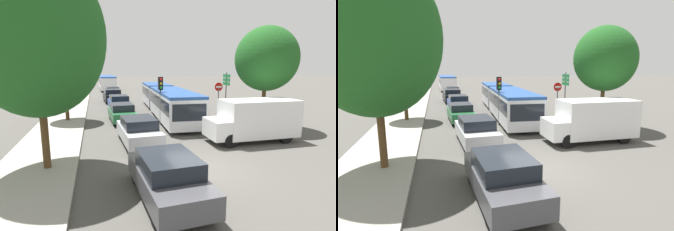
# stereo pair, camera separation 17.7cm
# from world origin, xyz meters

# --- Properties ---
(ground_plane) EXTENTS (200.00, 200.00, 0.00)m
(ground_plane) POSITION_xyz_m (0.00, 0.00, 0.00)
(ground_plane) COLOR #4F4C47
(kerb_strip_left) EXTENTS (3.20, 49.29, 0.14)m
(kerb_strip_left) POSITION_xyz_m (-6.40, 19.65, 0.07)
(kerb_strip_left) COLOR #9E998E
(kerb_strip_left) RESTS_ON ground
(articulated_bus) EXTENTS (3.54, 15.91, 2.34)m
(articulated_bus) POSITION_xyz_m (1.91, 12.77, 1.35)
(articulated_bus) COLOR silver
(articulated_bus) RESTS_ON ground
(city_bus_rear) EXTENTS (2.67, 11.48, 2.46)m
(city_bus_rear) POSITION_xyz_m (-1.90, 39.29, 1.43)
(city_bus_rear) COLOR silver
(city_bus_rear) RESTS_ON ground
(queued_car_graphite) EXTENTS (1.95, 4.22, 1.44)m
(queued_car_graphite) POSITION_xyz_m (-1.90, -1.86, 0.73)
(queued_car_graphite) COLOR #47474C
(queued_car_graphite) RESTS_ON ground
(queued_car_silver) EXTENTS (1.97, 4.28, 1.46)m
(queued_car_silver) POSITION_xyz_m (-1.82, 4.22, 0.74)
(queued_car_silver) COLOR #B7BABF
(queued_car_silver) RESTS_ON ground
(queued_car_green) EXTENTS (1.87, 4.06, 1.39)m
(queued_car_green) POSITION_xyz_m (-2.11, 10.32, 0.70)
(queued_car_green) COLOR #236638
(queued_car_green) RESTS_ON ground
(queued_car_blue) EXTENTS (1.93, 4.19, 1.43)m
(queued_car_blue) POSITION_xyz_m (-1.83, 15.84, 0.72)
(queued_car_blue) COLOR #284799
(queued_car_blue) RESTS_ON ground
(queued_car_black) EXTENTS (2.07, 4.48, 1.53)m
(queued_car_black) POSITION_xyz_m (-2.07, 21.75, 0.78)
(queued_car_black) COLOR black
(queued_car_black) RESTS_ON ground
(queued_car_white) EXTENTS (1.87, 4.06, 1.39)m
(queued_car_white) POSITION_xyz_m (-1.70, 27.07, 0.70)
(queued_car_white) COLOR white
(queued_car_white) RESTS_ON ground
(white_van) EXTENTS (5.04, 2.08, 2.31)m
(white_van) POSITION_xyz_m (4.46, 3.12, 1.24)
(white_van) COLOR white
(white_van) RESTS_ON ground
(traffic_light) EXTENTS (0.32, 0.36, 3.40)m
(traffic_light) POSITION_xyz_m (0.43, 8.43, 2.50)
(traffic_light) COLOR #56595E
(traffic_light) RESTS_ON ground
(no_entry_sign) EXTENTS (0.70, 0.08, 2.82)m
(no_entry_sign) POSITION_xyz_m (5.79, 10.29, 1.88)
(no_entry_sign) COLOR #56595E
(no_entry_sign) RESTS_ON ground
(direction_sign_post) EXTENTS (0.17, 1.40, 3.60)m
(direction_sign_post) POSITION_xyz_m (7.24, 11.75, 2.57)
(direction_sign_post) COLOR #56595E
(direction_sign_post) RESTS_ON ground
(tree_left_near) EXTENTS (5.02, 5.02, 8.19)m
(tree_left_near) POSITION_xyz_m (-5.92, 1.55, 5.18)
(tree_left_near) COLOR #51381E
(tree_left_near) RESTS_ON ground
(tree_left_mid) EXTENTS (3.62, 3.62, 5.64)m
(tree_left_mid) POSITION_xyz_m (-6.11, 11.44, 3.73)
(tree_left_mid) COLOR #51381E
(tree_left_mid) RESTS_ON ground
(tree_right_near) EXTENTS (4.03, 4.03, 6.70)m
(tree_right_near) POSITION_xyz_m (6.91, 5.87, 4.49)
(tree_right_near) COLOR #51381E
(tree_right_near) RESTS_ON ground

